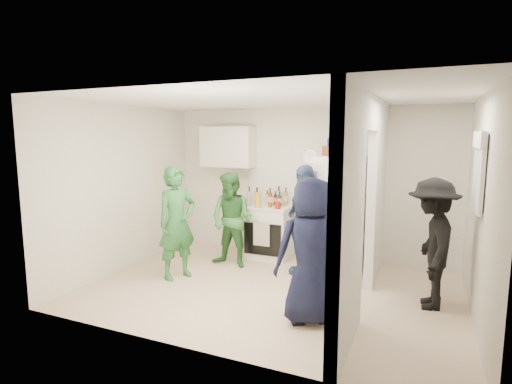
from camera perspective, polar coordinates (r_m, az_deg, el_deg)
floor at (r=5.49m, az=1.99°, el=-13.79°), size 4.80×4.80×0.00m
wall_back at (r=6.76m, az=7.31°, el=1.23°), size 4.80×0.00×4.80m
wall_front at (r=3.66m, az=-7.71°, el=-4.52°), size 4.80×0.00×4.80m
wall_left at (r=6.43m, az=-18.30°, el=0.54°), size 0.00×3.40×3.40m
wall_right at (r=4.85m, az=29.54°, el=-2.41°), size 0.00×3.40×3.40m
ceiling at (r=5.12m, az=2.13°, el=13.16°), size 4.80×4.80×0.00m
partition_pier_back at (r=5.94m, az=16.86°, el=0.02°), size 0.12×1.20×2.50m
partition_pier_front at (r=3.79m, az=13.00°, el=-4.20°), size 0.12×1.20×2.50m
partition_header at (r=4.80m, az=15.83°, el=10.82°), size 0.12×1.00×0.40m
stove at (r=6.77m, az=1.91°, el=-5.67°), size 0.74×0.61×0.88m
upper_cabinet at (r=7.07m, az=-4.06°, el=6.45°), size 0.95×0.34×0.70m
fridge at (r=6.32m, az=11.76°, el=-2.83°), size 0.72×0.70×1.74m
wicker_basket at (r=6.29m, az=11.20°, el=5.79°), size 0.35×0.25×0.15m
blue_bowl at (r=6.29m, az=11.23°, el=6.98°), size 0.24×0.24×0.11m
yellow_cup_stack_top at (r=6.08m, az=13.88°, el=6.11°), size 0.09×0.09×0.25m
wall_clock at (r=6.69m, az=7.74°, el=5.02°), size 0.22×0.02×0.22m
spice_shelf at (r=6.70m, az=7.21°, el=2.03°), size 0.35×0.08×0.03m
nook_window at (r=5.00m, az=29.39°, el=2.51°), size 0.03×0.70×0.80m
nook_window_frame at (r=4.99m, az=29.22°, el=2.52°), size 0.04×0.76×0.86m
nook_valance at (r=4.98m, az=29.21°, el=6.55°), size 0.04×0.82×0.18m
yellow_cup_stack_stove at (r=6.50m, az=0.24°, el=-1.15°), size 0.09×0.09×0.25m
red_cup at (r=6.41m, az=3.11°, el=-1.89°), size 0.09×0.09×0.12m
person_green_left at (r=5.83m, az=-11.21°, el=-4.36°), size 0.60×0.70×1.61m
person_green_center at (r=6.25m, az=-3.46°, el=-3.99°), size 0.75×0.60×1.48m
person_denim at (r=5.85m, az=6.94°, el=-4.11°), size 0.95×0.97×1.64m
person_navy at (r=4.41m, az=7.82°, el=-8.30°), size 0.94×0.85×1.61m
person_nook at (r=5.19m, az=23.84°, el=-6.73°), size 0.66×1.05×1.56m
bottle_a at (r=6.87m, az=0.19°, el=-0.60°), size 0.06×0.06×0.27m
bottle_b at (r=6.64m, az=0.13°, el=-0.68°), size 0.08×0.08×0.31m
bottle_c at (r=6.82m, az=1.62°, el=-0.76°), size 0.06×0.06×0.24m
bottle_d at (r=6.58m, az=2.03°, el=-0.77°), size 0.08×0.08×0.31m
bottle_e at (r=6.77m, az=3.27°, el=-0.50°), size 0.08×0.08×0.32m
bottle_f at (r=6.61m, az=3.39°, el=-0.99°), size 0.06×0.06×0.26m
bottle_g at (r=6.68m, az=4.28°, el=-0.66°), size 0.07×0.07×0.31m
bottle_h at (r=6.67m, az=-0.97°, el=-0.60°), size 0.07×0.07×0.32m
bottle_i at (r=6.73m, az=2.76°, el=-0.87°), size 0.06×0.06×0.25m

